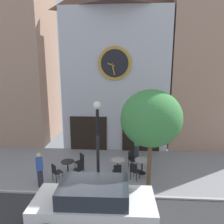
% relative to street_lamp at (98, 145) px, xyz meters
% --- Properties ---
extents(ground_plane, '(27.79, 11.78, 0.13)m').
position_rel_street_lamp_xyz_m(ground_plane, '(-0.08, -1.40, -2.08)').
color(ground_plane, gray).
extents(clock_building, '(7.01, 3.42, 11.48)m').
position_rel_street_lamp_xyz_m(clock_building, '(0.53, 5.55, 3.88)').
color(clock_building, '#B2B2BC').
rests_on(clock_building, ground_plane).
extents(neighbor_building_left, '(5.03, 4.24, 14.01)m').
position_rel_street_lamp_xyz_m(neighbor_building_left, '(-6.89, 6.59, 4.95)').
color(neighbor_building_left, '#9E7A66').
rests_on(neighbor_building_left, ground_plane).
extents(neighbor_building_right, '(6.28, 4.55, 14.22)m').
position_rel_street_lamp_xyz_m(neighbor_building_right, '(7.27, 6.75, 5.05)').
color(neighbor_building_right, '#9E7A66').
rests_on(neighbor_building_right, ground_plane).
extents(street_lamp, '(0.36, 0.36, 4.05)m').
position_rel_street_lamp_xyz_m(street_lamp, '(0.00, 0.00, 0.00)').
color(street_lamp, black).
rests_on(street_lamp, ground_plane).
extents(street_tree, '(2.64, 2.38, 4.60)m').
position_rel_street_lamp_xyz_m(street_tree, '(2.34, -0.08, 1.27)').
color(street_tree, brown).
rests_on(street_tree, ground_plane).
extents(cafe_table_near_curb, '(0.69, 0.69, 0.73)m').
position_rel_street_lamp_xyz_m(cafe_table_near_curb, '(-1.72, 0.98, -1.55)').
color(cafe_table_near_curb, black).
rests_on(cafe_table_near_curb, ground_plane).
extents(cafe_table_center, '(0.71, 0.71, 0.76)m').
position_rel_street_lamp_xyz_m(cafe_table_center, '(0.87, 1.29, -1.52)').
color(cafe_table_center, black).
rests_on(cafe_table_center, ground_plane).
extents(cafe_table_rightmost, '(0.77, 0.77, 0.77)m').
position_rel_street_lamp_xyz_m(cafe_table_rightmost, '(2.14, 1.34, -1.49)').
color(cafe_table_rightmost, black).
rests_on(cafe_table_rightmost, ground_plane).
extents(cafe_chair_curbside, '(0.54, 0.54, 0.90)m').
position_rel_street_lamp_xyz_m(cafe_chair_curbside, '(1.64, 2.05, -1.53)').
color(cafe_chair_curbside, black).
rests_on(cafe_chair_curbside, ground_plane).
extents(cafe_chair_mid_row, '(0.57, 0.57, 0.90)m').
position_rel_street_lamp_xyz_m(cafe_chair_mid_row, '(-1.18, 1.55, -1.53)').
color(cafe_chair_mid_row, black).
rests_on(cafe_chair_mid_row, ground_plane).
extents(cafe_chair_facing_street, '(0.56, 0.56, 0.90)m').
position_rel_street_lamp_xyz_m(cafe_chair_facing_street, '(-1.02, 0.63, -1.53)').
color(cafe_chair_facing_street, black).
rests_on(cafe_chair_facing_street, ground_plane).
extents(cafe_chair_by_entrance, '(0.57, 0.57, 0.90)m').
position_rel_street_lamp_xyz_m(cafe_chair_by_entrance, '(-2.13, 0.28, -1.53)').
color(cafe_chair_by_entrance, black).
rests_on(cafe_chair_by_entrance, ground_plane).
extents(cafe_chair_corner, '(0.55, 0.55, 0.90)m').
position_rel_street_lamp_xyz_m(cafe_chair_corner, '(1.72, 0.65, -1.53)').
color(cafe_chair_corner, black).
rests_on(cafe_chair_corner, ground_plane).
extents(cafe_chair_near_lamp, '(0.48, 0.48, 0.90)m').
position_rel_street_lamp_xyz_m(cafe_chair_near_lamp, '(0.87, 0.48, -1.53)').
color(cafe_chair_near_lamp, black).
rests_on(cafe_chair_near_lamp, ground_plane).
extents(pedestrian_blue, '(0.45, 0.45, 1.67)m').
position_rel_street_lamp_xyz_m(pedestrian_blue, '(-2.70, -0.22, -1.20)').
color(pedestrian_blue, '#2D2D38').
rests_on(pedestrian_blue, ground_plane).
extents(pedestrian_green, '(0.32, 0.32, 1.67)m').
position_rel_street_lamp_xyz_m(pedestrian_green, '(1.96, 3.16, -1.20)').
color(pedestrian_green, '#2D2D38').
rests_on(pedestrian_green, ground_plane).
extents(parked_car_white, '(4.34, 2.09, 1.55)m').
position_rel_street_lamp_xyz_m(parked_car_white, '(0.16, -2.38, -1.30)').
color(parked_car_white, white).
rests_on(parked_car_white, ground_plane).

